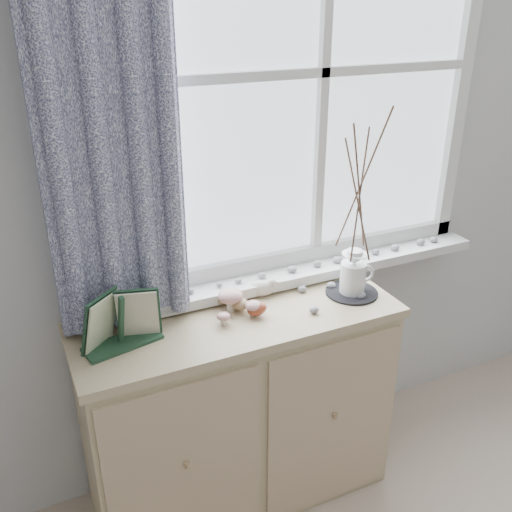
# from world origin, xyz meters

# --- Properties ---
(sideboard) EXTENTS (1.20, 0.45, 0.85)m
(sideboard) POSITION_xyz_m (-0.15, 1.75, 0.43)
(sideboard) COLOR tan
(sideboard) RESTS_ON ground
(botanical_book) EXTENTS (0.31, 0.19, 0.21)m
(botanical_book) POSITION_xyz_m (-0.57, 1.71, 0.95)
(botanical_book) COLOR #1D3C28
(botanical_book) RESTS_ON sideboard
(toadstool_cluster) EXTENTS (0.18, 0.15, 0.09)m
(toadstool_cluster) POSITION_xyz_m (-0.15, 1.78, 0.90)
(toadstool_cluster) COLOR silver
(toadstool_cluster) RESTS_ON sideboard
(wooden_eggs) EXTENTS (0.14, 0.18, 0.07)m
(wooden_eggs) POSITION_xyz_m (-0.13, 1.79, 0.88)
(wooden_eggs) COLOR tan
(wooden_eggs) RESTS_ON sideboard
(songbird_figurine) EXTENTS (0.15, 0.11, 0.07)m
(songbird_figurine) POSITION_xyz_m (-0.01, 1.86, 0.89)
(songbird_figurine) COLOR silver
(songbird_figurine) RESTS_ON sideboard
(crocheted_doily) EXTENTS (0.20, 0.20, 0.01)m
(crocheted_doily) POSITION_xyz_m (0.32, 1.73, 0.85)
(crocheted_doily) COLOR black
(crocheted_doily) RESTS_ON sideboard
(twig_pitcher) EXTENTS (0.34, 0.34, 0.74)m
(twig_pitcher) POSITION_xyz_m (0.32, 1.73, 1.28)
(twig_pitcher) COLOR silver
(twig_pitcher) RESTS_ON crocheted_doily
(sideboard_pebbles) EXTENTS (0.34, 0.23, 0.03)m
(sideboard_pebbles) POSITION_xyz_m (0.18, 1.76, 0.86)
(sideboard_pebbles) COLOR #9B9B9D
(sideboard_pebbles) RESTS_ON sideboard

